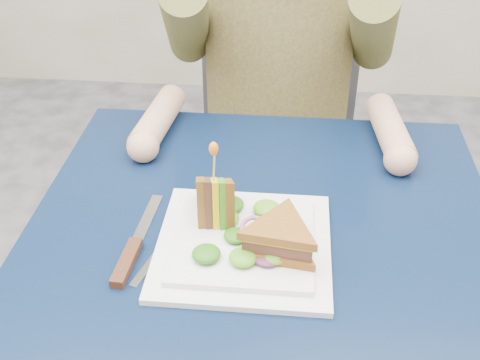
# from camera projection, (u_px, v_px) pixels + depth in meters

# --- Properties ---
(table) EXTENTS (0.75, 0.75, 0.73)m
(table) POSITION_uv_depth(u_px,v_px,m) (262.00, 268.00, 0.99)
(table) COLOR black
(table) RESTS_ON ground
(chair) EXTENTS (0.42, 0.40, 0.93)m
(chair) POSITION_uv_depth(u_px,v_px,m) (277.00, 125.00, 1.60)
(chair) COLOR #47474C
(chair) RESTS_ON ground
(plate) EXTENTS (0.26, 0.26, 0.02)m
(plate) POSITION_uv_depth(u_px,v_px,m) (244.00, 243.00, 0.90)
(plate) COLOR white
(plate) RESTS_ON table
(sandwich_flat) EXTENTS (0.15, 0.15, 0.05)m
(sandwich_flat) POSITION_uv_depth(u_px,v_px,m) (280.00, 238.00, 0.86)
(sandwich_flat) COLOR brown
(sandwich_flat) RESTS_ON plate
(sandwich_upright) EXTENTS (0.08, 0.12, 0.12)m
(sandwich_upright) POSITION_uv_depth(u_px,v_px,m) (215.00, 200.00, 0.92)
(sandwich_upright) COLOR brown
(sandwich_upright) RESTS_ON plate
(fork) EXTENTS (0.07, 0.18, 0.01)m
(fork) POSITION_uv_depth(u_px,v_px,m) (162.00, 249.00, 0.90)
(fork) COLOR silver
(fork) RESTS_ON table
(knife) EXTENTS (0.03, 0.22, 0.02)m
(knife) POSITION_uv_depth(u_px,v_px,m) (131.00, 254.00, 0.89)
(knife) COLOR silver
(knife) RESTS_ON table
(toothpick) EXTENTS (0.01, 0.01, 0.06)m
(toothpick) POSITION_uv_depth(u_px,v_px,m) (214.00, 165.00, 0.88)
(toothpick) COLOR tan
(toothpick) RESTS_ON sandwich_upright
(toothpick_frill) EXTENTS (0.01, 0.01, 0.02)m
(toothpick_frill) POSITION_uv_depth(u_px,v_px,m) (214.00, 149.00, 0.87)
(toothpick_frill) COLOR orange
(toothpick_frill) RESTS_ON sandwich_upright
(lettuce_spill) EXTENTS (0.15, 0.13, 0.02)m
(lettuce_spill) POSITION_uv_depth(u_px,v_px,m) (247.00, 229.00, 0.90)
(lettuce_spill) COLOR #337A14
(lettuce_spill) RESTS_ON plate
(onion_ring) EXTENTS (0.04, 0.04, 0.02)m
(onion_ring) POSITION_uv_depth(u_px,v_px,m) (254.00, 228.00, 0.89)
(onion_ring) COLOR #9E4C7A
(onion_ring) RESTS_ON plate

